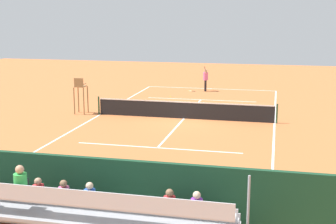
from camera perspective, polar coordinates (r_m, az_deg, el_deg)
The scene contains 11 objects.
ground_plane at distance 26.59m, azimuth 1.95°, elevation -0.80°, with size 60.00×60.00×0.00m, color #C66B38.
court_line_markings at distance 26.62m, azimuth 1.96°, elevation -0.78°, with size 10.10×22.20×0.01m.
tennis_net at distance 26.48m, azimuth 1.95°, elevation 0.26°, with size 10.30×0.10×1.07m.
backdrop_wall at distance 13.40m, azimuth -9.84°, elevation -9.47°, with size 18.00×0.16×2.00m, color #194228.
bleacher_stand at distance 12.33m, azimuth -12.46°, elevation -11.80°, with size 9.06×2.40×2.48m.
umpire_chair at distance 28.11m, azimuth -10.57°, elevation 2.43°, with size 0.67×0.67×2.14m.
courtside_bench at distance 13.67m, azimuth -1.63°, elevation -10.85°, with size 1.80×0.40×0.93m.
equipment_bag at distance 14.21m, azimuth -8.63°, elevation -11.73°, with size 0.90×0.36×0.36m, color black.
tennis_player at distance 35.89m, azimuth 4.57°, elevation 4.14°, with size 0.36×0.53×1.93m.
tennis_racket at distance 35.94m, azimuth 2.76°, elevation 2.56°, with size 0.59×0.37×0.03m.
tennis_ball_near at distance 33.43m, azimuth 0.29°, elevation 1.90°, with size 0.07×0.07×0.07m, color #CCDB33.
Camera 1 is at (-4.97, 25.46, 5.84)m, focal length 50.34 mm.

